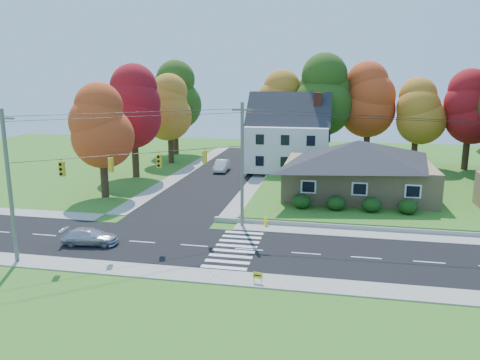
# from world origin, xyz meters

# --- Properties ---
(ground) EXTENTS (120.00, 120.00, 0.00)m
(ground) POSITION_xyz_m (0.00, 0.00, 0.00)
(ground) COLOR #3D7923
(road_main) EXTENTS (90.00, 8.00, 0.02)m
(road_main) POSITION_xyz_m (0.00, 0.00, 0.01)
(road_main) COLOR black
(road_main) RESTS_ON ground
(road_cross) EXTENTS (8.00, 44.00, 0.02)m
(road_cross) POSITION_xyz_m (-8.00, 26.00, 0.01)
(road_cross) COLOR black
(road_cross) RESTS_ON ground
(sidewalk_north) EXTENTS (90.00, 2.00, 0.08)m
(sidewalk_north) POSITION_xyz_m (0.00, 5.00, 0.04)
(sidewalk_north) COLOR #9C9A90
(sidewalk_north) RESTS_ON ground
(sidewalk_south) EXTENTS (90.00, 2.00, 0.08)m
(sidewalk_south) POSITION_xyz_m (0.00, -5.00, 0.04)
(sidewalk_south) COLOR #9C9A90
(sidewalk_south) RESTS_ON ground
(lawn) EXTENTS (30.00, 30.00, 0.50)m
(lawn) POSITION_xyz_m (13.00, 21.00, 0.25)
(lawn) COLOR #3D7923
(lawn) RESTS_ON ground
(ranch_house) EXTENTS (14.60, 10.60, 5.40)m
(ranch_house) POSITION_xyz_m (8.00, 16.00, 3.27)
(ranch_house) COLOR tan
(ranch_house) RESTS_ON lawn
(colonial_house) EXTENTS (10.40, 8.40, 9.60)m
(colonial_house) POSITION_xyz_m (0.04, 28.00, 4.58)
(colonial_house) COLOR silver
(colonial_house) RESTS_ON lawn
(hedge_row) EXTENTS (10.70, 1.70, 1.27)m
(hedge_row) POSITION_xyz_m (7.50, 9.80, 1.14)
(hedge_row) COLOR #163A10
(hedge_row) RESTS_ON lawn
(traffic_infrastructure) EXTENTS (38.10, 10.66, 10.00)m
(traffic_infrastructure) POSITION_xyz_m (-0.15, 1.35, 5.15)
(traffic_infrastructure) COLOR #666059
(traffic_infrastructure) RESTS_ON ground
(tree_lot_0) EXTENTS (6.72, 6.72, 12.51)m
(tree_lot_0) POSITION_xyz_m (-2.00, 34.00, 8.31)
(tree_lot_0) COLOR #3F2A19
(tree_lot_0) RESTS_ON lawn
(tree_lot_1) EXTENTS (7.84, 7.84, 14.60)m
(tree_lot_1) POSITION_xyz_m (4.00, 33.00, 9.61)
(tree_lot_1) COLOR #3F2A19
(tree_lot_1) RESTS_ON lawn
(tree_lot_2) EXTENTS (7.28, 7.28, 13.56)m
(tree_lot_2) POSITION_xyz_m (10.00, 34.00, 8.96)
(tree_lot_2) COLOR #3F2A19
(tree_lot_2) RESTS_ON lawn
(tree_lot_3) EXTENTS (6.16, 6.16, 11.47)m
(tree_lot_3) POSITION_xyz_m (16.00, 33.00, 7.65)
(tree_lot_3) COLOR #3F2A19
(tree_lot_3) RESTS_ON lawn
(tree_lot_4) EXTENTS (6.72, 6.72, 12.51)m
(tree_lot_4) POSITION_xyz_m (22.00, 32.00, 8.31)
(tree_lot_4) COLOR #3F2A19
(tree_lot_4) RESTS_ON lawn
(tree_west_0) EXTENTS (6.16, 6.16, 11.47)m
(tree_west_0) POSITION_xyz_m (-17.00, 12.00, 7.15)
(tree_west_0) COLOR #3F2A19
(tree_west_0) RESTS_ON ground
(tree_west_1) EXTENTS (7.28, 7.28, 13.56)m
(tree_west_1) POSITION_xyz_m (-18.00, 22.00, 8.46)
(tree_west_1) COLOR #3F2A19
(tree_west_1) RESTS_ON ground
(tree_west_2) EXTENTS (6.72, 6.72, 12.51)m
(tree_west_2) POSITION_xyz_m (-17.00, 32.00, 7.81)
(tree_west_2) COLOR #3F2A19
(tree_west_2) RESTS_ON ground
(tree_west_3) EXTENTS (7.84, 7.84, 14.60)m
(tree_west_3) POSITION_xyz_m (-19.00, 40.00, 9.11)
(tree_west_3) COLOR #3F2A19
(tree_west_3) RESTS_ON ground
(silver_sedan) EXTENTS (4.23, 2.16, 1.18)m
(silver_sedan) POSITION_xyz_m (-11.47, -1.20, 0.61)
(silver_sedan) COLOR silver
(silver_sedan) RESTS_ON road_main
(white_car) EXTENTS (1.72, 4.42, 1.44)m
(white_car) POSITION_xyz_m (-8.48, 27.21, 0.74)
(white_car) COLOR silver
(white_car) RESTS_ON road_cross
(fire_hydrant) EXTENTS (0.45, 0.36, 0.80)m
(fire_hydrant) POSITION_xyz_m (0.41, 5.54, 0.38)
(fire_hydrant) COLOR #FFFB14
(fire_hydrant) RESTS_ON ground
(yard_sign) EXTENTS (0.58, 0.13, 0.73)m
(yard_sign) POSITION_xyz_m (1.49, -5.43, 0.52)
(yard_sign) COLOR black
(yard_sign) RESTS_ON ground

